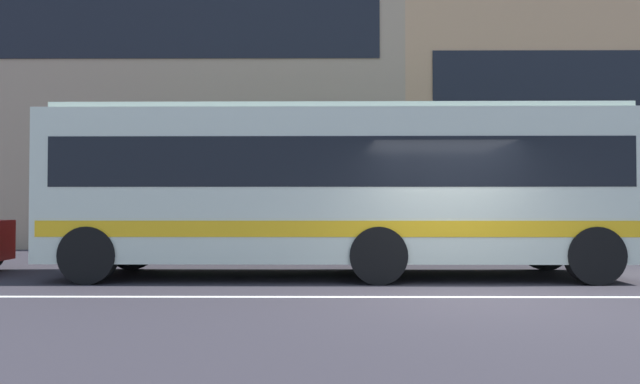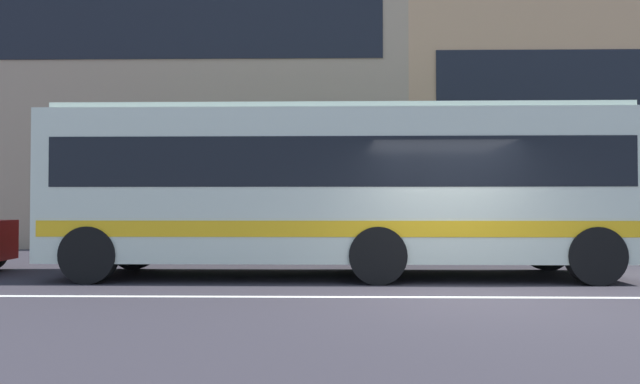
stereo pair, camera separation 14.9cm
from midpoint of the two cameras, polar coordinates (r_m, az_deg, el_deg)
The scene contains 5 objects.
ground_plane at distance 9.34m, azimuth 14.02°, elevation -9.62°, with size 160.00×160.00×0.00m, color #2F2B32.
lane_centre_line at distance 9.34m, azimuth 14.02°, elevation -9.60°, with size 60.00×0.16×0.01m, color silver.
hedge_row_far at distance 16.53m, azimuth 19.31°, elevation -4.15°, with size 21.91×1.10×1.03m, color #2A5523.
apartment_block_left at distance 24.41m, azimuth -17.07°, elevation 10.16°, with size 19.90×8.13×12.38m.
transit_bus at distance 11.66m, azimuth 2.18°, elevation 0.67°, with size 10.78×2.73×3.19m.
Camera 2 is at (-1.99, -9.00, 1.35)m, focal length 33.98 mm.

